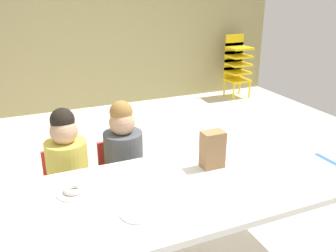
# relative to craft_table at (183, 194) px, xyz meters

# --- Properties ---
(ground_plane) EXTENTS (6.09, 5.38, 0.02)m
(ground_plane) POSITION_rel_craft_table_xyz_m (-0.01, 0.77, -0.58)
(ground_plane) COLOR silver
(back_wall) EXTENTS (6.09, 0.10, 2.78)m
(back_wall) POSITION_rel_craft_table_xyz_m (-0.00, 3.46, 0.82)
(back_wall) COLOR tan
(back_wall) RESTS_ON ground_plane
(craft_table) EXTENTS (1.85, 0.82, 0.62)m
(craft_table) POSITION_rel_craft_table_xyz_m (0.00, 0.00, 0.00)
(craft_table) COLOR white
(craft_table) RESTS_ON ground_plane
(seated_child_near_camera) EXTENTS (0.33, 0.33, 0.92)m
(seated_child_near_camera) POSITION_rel_craft_table_xyz_m (-0.51, 0.64, -0.02)
(seated_child_near_camera) COLOR red
(seated_child_near_camera) RESTS_ON ground_plane
(seated_child_middle_seat) EXTENTS (0.32, 0.32, 0.92)m
(seated_child_middle_seat) POSITION_rel_craft_table_xyz_m (-0.14, 0.64, -0.02)
(seated_child_middle_seat) COLOR red
(seated_child_middle_seat) RESTS_ON ground_plane
(kid_chair_yellow_stack) EXTENTS (0.32, 0.30, 0.92)m
(kid_chair_yellow_stack) POSITION_rel_craft_table_xyz_m (2.37, 3.08, -0.05)
(kid_chair_yellow_stack) COLOR yellow
(kid_chair_yellow_stack) RESTS_ON ground_plane
(paper_bag_brown) EXTENTS (0.13, 0.09, 0.22)m
(paper_bag_brown) POSITION_rel_craft_table_xyz_m (0.25, 0.13, 0.16)
(paper_bag_brown) COLOR #9E754C
(paper_bag_brown) RESTS_ON craft_table
(paper_plate_near_edge) EXTENTS (0.18, 0.18, 0.01)m
(paper_plate_near_edge) POSITION_rel_craft_table_xyz_m (-0.55, 0.16, 0.05)
(paper_plate_near_edge) COLOR white
(paper_plate_near_edge) RESTS_ON craft_table
(paper_plate_center_table) EXTENTS (0.18, 0.18, 0.01)m
(paper_plate_center_table) POSITION_rel_craft_table_xyz_m (-0.30, -0.15, 0.05)
(paper_plate_center_table) COLOR white
(paper_plate_center_table) RESTS_ON craft_table
(donut_powdered_on_plate) EXTENTS (0.10, 0.10, 0.03)m
(donut_powdered_on_plate) POSITION_rel_craft_table_xyz_m (-0.55, 0.16, 0.07)
(donut_powdered_on_plate) COLOR white
(donut_powdered_on_plate) RESTS_ON craft_table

